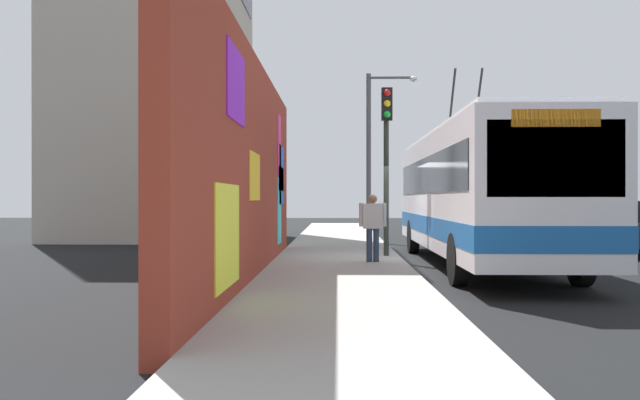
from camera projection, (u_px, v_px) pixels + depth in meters
name	position (u px, v px, depth m)	size (l,w,h in m)	color
ground_plane	(402.00, 263.00, 17.31)	(80.00, 80.00, 0.00)	black
sidewalk_slab	(339.00, 260.00, 17.35)	(48.00, 3.20, 0.15)	#9E9B93
graffiti_wall	(252.00, 171.00, 13.71)	(14.60, 0.32, 4.43)	maroon
building_far_left	(159.00, 43.00, 28.86)	(9.14, 6.83, 16.45)	#B2A899
city_bus	(478.00, 191.00, 16.66)	(11.99, 2.58, 5.07)	silver
parked_car_dark_gray	(627.00, 226.00, 20.26)	(4.60, 1.95, 1.58)	#38383D
parked_car_navy	(566.00, 220.00, 25.71)	(4.69, 1.90, 1.58)	navy
parked_car_white	(525.00, 216.00, 31.37)	(4.76, 1.78, 1.58)	white
pedestrian_at_curb	(373.00, 223.00, 16.13)	(0.22, 0.65, 1.60)	#2D3F59
traffic_light	(387.00, 143.00, 17.76)	(0.49, 0.28, 4.40)	#2D382D
street_lamp	(375.00, 143.00, 25.81)	(0.44, 1.92, 6.23)	#4C4C51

